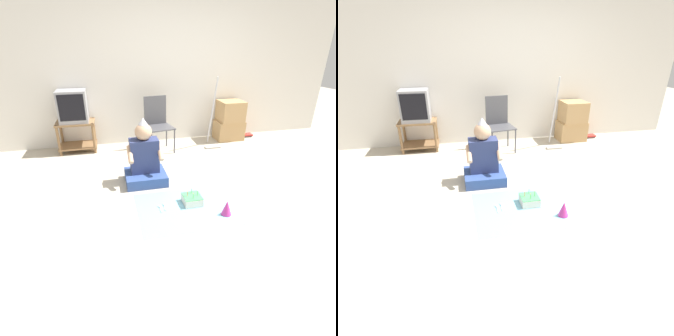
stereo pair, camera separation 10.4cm
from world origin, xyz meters
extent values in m
plane|color=#BCB29E|center=(0.00, 0.00, 0.00)|extent=(16.00, 16.00, 0.00)
cube|color=silver|center=(0.00, 2.22, 1.27)|extent=(6.40, 0.06, 2.55)
cube|color=olive|center=(-1.69, 1.97, 0.50)|extent=(0.62, 0.44, 0.03)
cube|color=olive|center=(-1.69, 1.97, 0.09)|extent=(0.62, 0.44, 0.02)
cylinder|color=olive|center=(-1.97, 1.78, 0.26)|extent=(0.04, 0.04, 0.51)
cylinder|color=olive|center=(-1.41, 1.78, 0.26)|extent=(0.04, 0.04, 0.51)
cylinder|color=olive|center=(-1.97, 2.16, 0.26)|extent=(0.04, 0.04, 0.51)
cylinder|color=olive|center=(-1.41, 2.16, 0.26)|extent=(0.04, 0.04, 0.51)
cube|color=#99999E|center=(-1.69, 1.98, 0.77)|extent=(0.45, 0.40, 0.51)
cube|color=black|center=(-1.69, 1.77, 0.78)|extent=(0.39, 0.01, 0.41)
cube|color=#4C4C51|center=(-0.33, 1.62, 0.42)|extent=(0.50, 0.47, 0.02)
cube|color=#4C4C51|center=(-0.36, 1.81, 0.66)|extent=(0.39, 0.08, 0.49)
cylinder|color=#4C4C51|center=(-0.50, 1.41, 0.21)|extent=(0.02, 0.02, 0.42)
cylinder|color=#4C4C51|center=(-0.10, 1.47, 0.21)|extent=(0.02, 0.02, 0.42)
cylinder|color=#4C4C51|center=(-0.56, 1.77, 0.21)|extent=(0.02, 0.02, 0.42)
cylinder|color=#4C4C51|center=(-0.16, 1.83, 0.21)|extent=(0.02, 0.02, 0.42)
cube|color=tan|center=(1.10, 1.94, 0.18)|extent=(0.52, 0.38, 0.36)
cube|color=tan|center=(1.10, 1.94, 0.55)|extent=(0.43, 0.43, 0.38)
cube|color=#B2ADA3|center=(0.62, 1.54, 0.01)|extent=(0.28, 0.09, 0.03)
cylinder|color=#B7B7BC|center=(0.62, 1.67, 0.62)|extent=(0.03, 0.29, 1.19)
cube|color=#333338|center=(1.53, 1.99, 0.01)|extent=(0.16, 0.14, 0.03)
cube|color=#B72D28|center=(1.54, 1.99, 0.04)|extent=(0.20, 0.14, 0.03)
cube|color=#334C8C|center=(-0.74, 0.56, 0.07)|extent=(0.53, 0.47, 0.14)
cube|color=navy|center=(-0.74, 0.61, 0.36)|extent=(0.37, 0.22, 0.45)
sphere|color=tan|center=(-0.74, 0.61, 0.68)|extent=(0.22, 0.22, 0.22)
cone|color=silver|center=(-0.74, 0.61, 0.82)|extent=(0.12, 0.12, 0.09)
cylinder|color=tan|center=(-0.93, 0.51, 0.44)|extent=(0.06, 0.24, 0.19)
cylinder|color=tan|center=(-0.55, 0.51, 0.44)|extent=(0.06, 0.24, 0.19)
cube|color=#7FC6E0|center=(-0.41, -0.18, 0.00)|extent=(1.07, 0.85, 0.01)
cube|color=#F4E0C6|center=(-0.29, -0.09, 0.05)|extent=(0.21, 0.21, 0.09)
cube|color=#4CB266|center=(-0.29, -0.09, 0.10)|extent=(0.21, 0.21, 0.01)
cylinder|color=#66C666|center=(-0.24, -0.10, 0.13)|extent=(0.01, 0.01, 0.07)
sphere|color=#FFCC4C|center=(-0.24, -0.10, 0.17)|extent=(0.01, 0.01, 0.01)
cylinder|color=#66C666|center=(-0.29, -0.03, 0.13)|extent=(0.01, 0.01, 0.07)
sphere|color=#FFCC4C|center=(-0.29, -0.03, 0.17)|extent=(0.01, 0.01, 0.01)
cylinder|color=#EA4C4C|center=(-0.35, -0.08, 0.13)|extent=(0.01, 0.01, 0.07)
sphere|color=#FFCC4C|center=(-0.35, -0.08, 0.17)|extent=(0.01, 0.01, 0.01)
cylinder|color=#66C666|center=(-0.30, -0.15, 0.13)|extent=(0.01, 0.01, 0.07)
sphere|color=#FFCC4C|center=(-0.30, -0.15, 0.17)|extent=(0.01, 0.01, 0.01)
cone|color=#CC338C|center=(0.00, -0.39, 0.09)|extent=(0.11, 0.11, 0.17)
ellipsoid|color=white|center=(-0.62, -0.05, 0.01)|extent=(0.04, 0.05, 0.01)
cube|color=white|center=(-0.63, -0.12, 0.01)|extent=(0.02, 0.10, 0.01)
ellipsoid|color=white|center=(-0.68, -0.08, 0.01)|extent=(0.04, 0.05, 0.01)
cube|color=white|center=(-0.68, -0.15, 0.01)|extent=(0.01, 0.10, 0.01)
camera|label=1|loc=(-1.16, -2.54, 1.69)|focal=28.00mm
camera|label=2|loc=(-1.06, -2.57, 1.69)|focal=28.00mm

